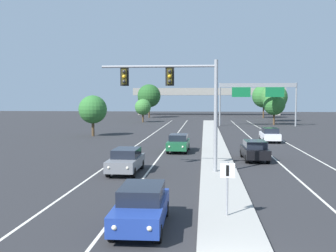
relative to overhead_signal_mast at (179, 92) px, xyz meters
name	(u,v)px	position (x,y,z in m)	size (l,w,h in m)	color
median_island	(218,165)	(2.63, 2.94, -5.25)	(2.40, 110.00, 0.15)	#9E9B93
lane_stripe_oncoming_center	(163,152)	(-2.07, 9.94, -5.32)	(0.14, 100.00, 0.01)	silver
lane_stripe_receding_center	(268,153)	(7.33, 9.94, -5.32)	(0.14, 100.00, 0.01)	silver
edge_stripe_left	(128,151)	(-5.37, 9.94, -5.32)	(0.14, 100.00, 0.01)	silver
edge_stripe_right	(306,154)	(10.63, 9.94, -5.32)	(0.14, 100.00, 0.01)	silver
overhead_signal_mast	(179,92)	(0.00, 0.00, 0.00)	(7.55, 0.44, 7.20)	gray
median_sign_post	(227,181)	(2.59, -9.56, -3.74)	(0.60, 0.10, 2.20)	gray
car_oncoming_blue	(141,206)	(-0.71, -10.88, -4.50)	(1.89, 4.50, 1.58)	navy
car_oncoming_grey	(126,160)	(-3.48, -0.16, -4.50)	(1.87, 4.49, 1.58)	slate
car_oncoming_green	(178,143)	(-0.72, 10.29, -4.50)	(1.91, 4.51, 1.58)	#195633
car_receding_black	(255,150)	(5.60, 5.81, -4.50)	(1.93, 4.51, 1.58)	black
car_receding_white	(270,135)	(8.93, 19.13, -4.50)	(1.85, 4.48, 1.58)	silver
highway_sign_gantry	(258,91)	(10.83, 44.00, 0.84)	(13.28, 0.42, 7.50)	gray
overpass_bridge	(208,95)	(2.63, 87.58, 0.46)	(42.40, 6.40, 7.65)	gray
tree_far_left_b	(143,107)	(-10.70, 52.73, -2.26)	(3.25, 3.25, 4.70)	#4C3823
tree_far_right_a	(274,104)	(14.23, 47.41, -1.58)	(3.96, 3.96, 5.73)	#4C3823
tree_far_right_c	(264,96)	(15.97, 72.13, 0.00)	(5.63, 5.63, 8.14)	#4C3823
tree_far_left_c	(93,110)	(-12.64, 23.88, -1.90)	(3.62, 3.62, 5.24)	#4C3823
tree_far_left_a	(149,96)	(-11.98, 70.60, 0.06)	(5.69, 5.69, 8.24)	#4C3823
tree_far_right_b	(274,97)	(15.97, 57.42, -0.29)	(5.32, 5.32, 7.70)	#4C3823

